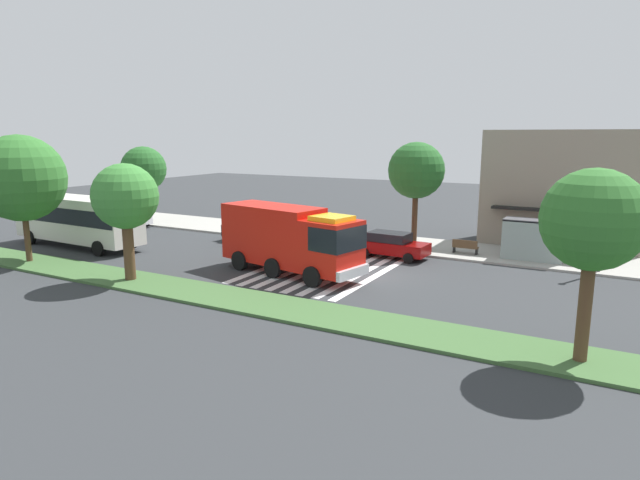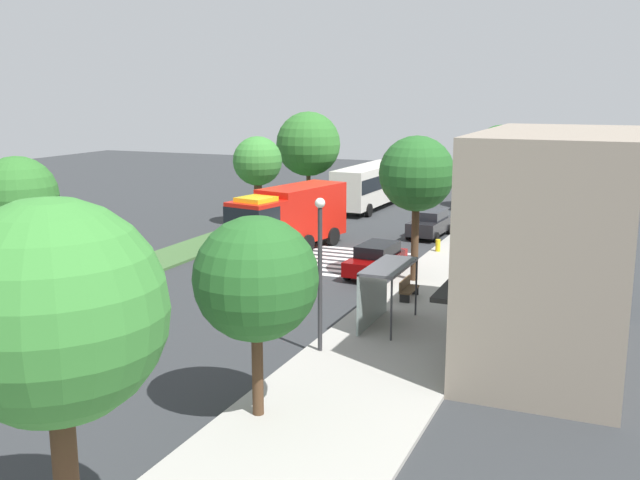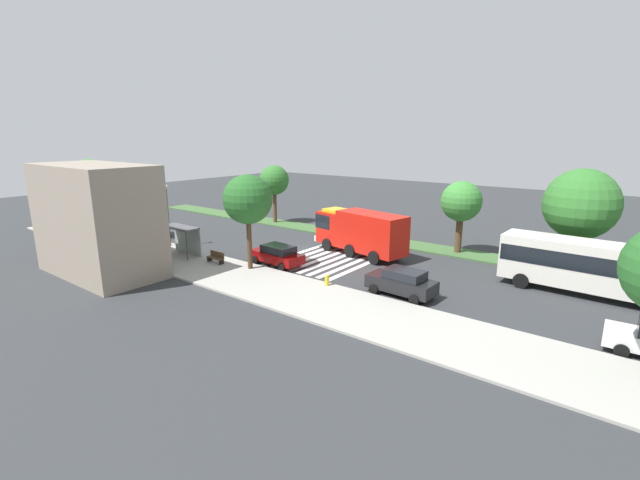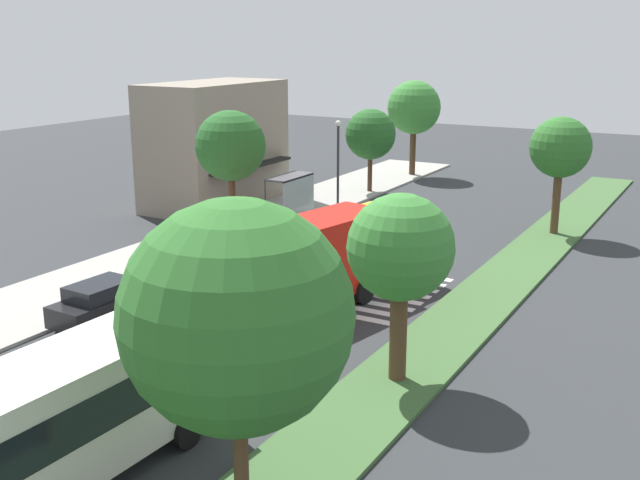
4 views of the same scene
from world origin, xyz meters
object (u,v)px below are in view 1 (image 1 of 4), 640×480
Objects in this scene: median_tree_far_west at (21,178)px; median_tree_center at (593,221)px; transit_bus at (77,217)px; median_tree_west at (125,198)px; sidewalk_tree_far_west at (144,169)px; sidewalk_tree_west at (416,171)px; bus_stop_shelter at (533,232)px; fire_truck at (292,238)px; street_lamp at (604,213)px; parked_car_west at (123,216)px; parked_car_east at (391,245)px; parked_car_mid at (252,229)px; fire_hydrant at (319,237)px; bench_near_shelter at (465,247)px.

median_tree_far_west is 1.16× the size of median_tree_center.
median_tree_west is at bearing 157.12° from transit_bus.
sidewalk_tree_west is at bearing 0.00° from sidewalk_tree_far_west.
sidewalk_tree_west is 23.97m from median_tree_far_west.
transit_bus reaches higher than bus_stop_shelter.
fire_truck is 1.65× the size of street_lamp.
parked_car_east is (24.09, 0.01, -0.04)m from parked_car_west.
bus_stop_shelter is (7.94, 2.84, 1.05)m from parked_car_east.
parked_car_east is 24.13m from sidewalk_tree_far_west.
sidewalk_tree_far_west is 24.43m from sidewalk_tree_west.
fire_truck reaches higher than parked_car_mid.
fire_truck is 14.63m from bus_stop_shelter.
parked_car_mid is at bearing 150.41° from fire_truck.
street_lamp is 33.28m from median_tree_far_west.
fire_truck reaches higher than fire_hydrant.
median_tree_far_west reaches higher than fire_truck.
bench_near_shelter reaches higher than fire_hydrant.
parked_car_west reaches higher than parked_car_east.
parked_car_mid is at bearing 56.90° from median_tree_far_west.
bench_near_shelter is 0.24× the size of sidewalk_tree_far_west.
parked_car_west is 13.83m from median_tree_far_west.
sidewalk_tree_west is (11.51, 2.20, 4.46)m from parked_car_mid.
median_tree_center is at bearing -42.80° from parked_car_east.
sidewalk_tree_far_west is 15.07m from median_tree_far_west.
median_tree_center is at bearing -8.61° from fire_truck.
sidewalk_tree_far_west is 18.08m from fire_hydrant.
transit_bus reaches higher than parked_car_mid.
bus_stop_shelter is 0.54× the size of median_tree_center.
median_tree_west is at bearing -133.21° from bench_near_shelter.
fire_hydrant is (-6.86, -0.50, -4.86)m from sidewalk_tree_west.
fire_truck is 7.44m from parked_car_east.
transit_bus is 1.42× the size of median_tree_far_west.
fire_hydrant is (12.47, 13.68, -4.63)m from median_tree_far_west.
sidewalk_tree_far_west is 1.01× the size of median_tree_center.
parked_car_west is 13.29m from parked_car_mid.
fire_truck is 2.61× the size of bus_stop_shelter.
median_tree_far_west is at bearing -132.34° from fire_hydrant.
median_tree_center is (10.85, -14.18, -0.45)m from sidewalk_tree_west.
median_tree_center reaches higher than parked_car_mid.
fire_hydrant is at bearing 120.74° from fire_truck.
bus_stop_shelter is at bearing 11.41° from parked_car_mid.
parked_car_east is at bearing -15.44° from fire_hydrant.
bus_stop_shelter is at bearing 1.16° from sidewalk_tree_far_west.
median_tree_center reaches higher than fire_truck.
sidewalk_tree_west is at bearing 36.27° from median_tree_far_west.
sidewalk_tree_far_west reaches higher than street_lamp.
median_tree_west is 8.69× the size of fire_hydrant.
parked_car_west reaches higher than parked_car_mid.
parked_car_west is 0.75× the size of median_tree_center.
parked_car_east is at bearing 75.15° from fire_truck.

